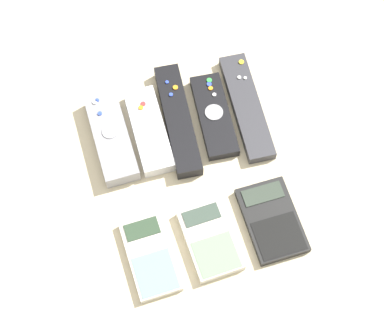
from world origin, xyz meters
TOP-DOWN VIEW (x-y plane):
  - ground_plane at (0.00, 0.00)m, footprint 3.00×3.00m
  - remote_0 at (-0.11, 0.12)m, footprint 0.06×0.16m
  - remote_1 at (-0.05, 0.12)m, footprint 0.05×0.15m
  - remote_2 at (0.00, 0.13)m, footprint 0.05×0.21m
  - remote_3 at (0.06, 0.12)m, footprint 0.06×0.16m
  - remote_4 at (0.12, 0.12)m, footprint 0.05×0.20m
  - calculator_0 at (-0.10, -0.09)m, footprint 0.07×0.13m
  - calculator_1 at (-0.01, -0.09)m, footprint 0.08×0.12m
  - calculator_2 at (0.09, -0.08)m, footprint 0.08×0.13m

SIDE VIEW (x-z plane):
  - ground_plane at x=0.00m, z-range 0.00..0.00m
  - calculator_0 at x=-0.10m, z-range 0.00..0.01m
  - calculator_2 at x=0.09m, z-range 0.00..0.01m
  - calculator_1 at x=-0.01m, z-range 0.00..0.02m
  - remote_3 at x=0.06m, z-range 0.00..0.02m
  - remote_4 at x=0.12m, z-range 0.00..0.02m
  - remote_1 at x=-0.05m, z-range 0.00..0.02m
  - remote_2 at x=0.00m, z-range 0.00..0.03m
  - remote_0 at x=-0.11m, z-range 0.00..0.03m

